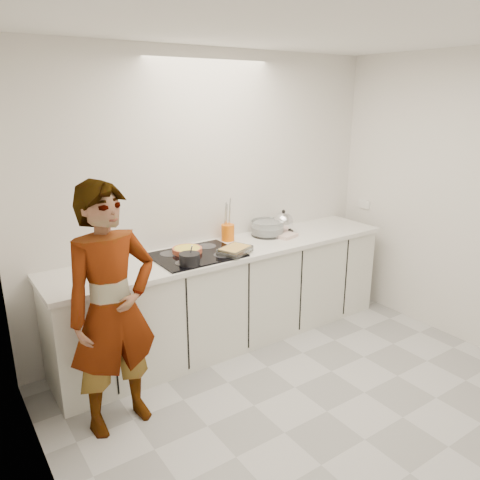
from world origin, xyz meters
TOP-DOWN VIEW (x-y plane):
  - floor at (0.00, 0.00)m, footprint 3.60×3.20m
  - ceiling at (0.00, 0.00)m, footprint 3.60×3.20m
  - wall_back at (0.00, 1.60)m, footprint 3.60×0.00m
  - wall_left at (-1.80, 0.00)m, footprint 0.00×3.20m
  - base_cabinets at (0.00, 1.28)m, footprint 3.20×0.58m
  - countertop at (0.00, 1.28)m, footprint 3.24×0.64m
  - hob at (-0.35, 1.26)m, footprint 0.72×0.54m
  - tart_dish at (-0.39, 1.35)m, footprint 0.32×0.32m
  - saucepan at (-0.52, 1.07)m, footprint 0.19×0.19m
  - baking_dish at (-0.07, 1.10)m, footprint 0.33×0.29m
  - mixing_bowl at (0.51, 1.40)m, footprint 0.41×0.41m
  - tea_towel at (0.62, 1.25)m, footprint 0.22×0.19m
  - kettle at (0.69, 1.39)m, footprint 0.22×0.22m
  - utensil_crock at (0.11, 1.48)m, footprint 0.14×0.14m
  - cook at (-1.27, 0.75)m, footprint 0.67×0.48m

SIDE VIEW (x-z plane):
  - floor at x=0.00m, z-range 0.00..0.00m
  - base_cabinets at x=0.00m, z-range 0.00..0.87m
  - cook at x=-1.27m, z-range 0.00..1.72m
  - countertop at x=0.00m, z-range 0.87..0.91m
  - hob at x=-0.35m, z-range 0.91..0.92m
  - tea_towel at x=0.62m, z-range 0.91..0.94m
  - tart_dish at x=-0.39m, z-range 0.93..0.97m
  - baking_dish at x=-0.07m, z-range 0.93..0.98m
  - saucepan at x=-0.52m, z-range 0.89..1.05m
  - mixing_bowl at x=0.51m, z-range 0.90..1.05m
  - utensil_crock at x=0.11m, z-range 0.91..1.06m
  - kettle at x=0.69m, z-range 0.89..1.12m
  - wall_back at x=0.00m, z-range 0.00..2.60m
  - wall_left at x=-1.80m, z-range 0.00..2.60m
  - ceiling at x=0.00m, z-range 2.60..2.60m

